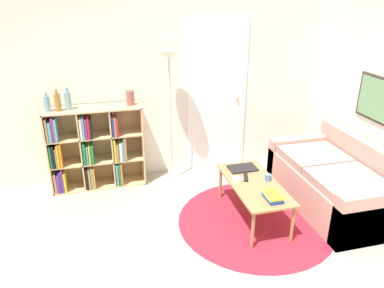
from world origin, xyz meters
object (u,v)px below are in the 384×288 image
couch (337,182)px  bottle_middle (58,102)px  floor_lamp (169,72)px  vase_on_shelf (130,98)px  coffee_table (254,187)px  bottle_right (68,100)px  bowl (237,180)px  cup (268,177)px  bookshelf (92,149)px  bottle_left (47,104)px  laptop (242,168)px

couch → bottle_middle: bottle_middle is taller
floor_lamp → couch: 2.41m
vase_on_shelf → coffee_table: bearing=-45.9°
couch → bottle_right: (-3.01, 1.19, 0.89)m
bowl → bottle_right: size_ratio=0.42×
floor_lamp → cup: bearing=-51.3°
cup → vase_on_shelf: vase_on_shelf is taller
bookshelf → vase_on_shelf: bearing=-0.6°
floor_lamp → bottle_left: floor_lamp is taller
bowl → bottle_middle: 2.30m
floor_lamp → bottle_left: (-1.46, 0.09, -0.31)m
floor_lamp → laptop: 1.45m
bottle_middle → vase_on_shelf: 0.86m
bookshelf → laptop: (1.72, -0.87, -0.06)m
bowl → bottle_middle: (-1.87, 1.12, 0.71)m
couch → bottle_left: bottle_left is taller
bookshelf → vase_on_shelf: vase_on_shelf is taller
coffee_table → bottle_left: bearing=151.0°
coffee_table → cup: (0.17, 0.02, 0.08)m
floor_lamp → coffee_table: (0.71, -1.11, -1.07)m
bowl → bottle_left: (-2.00, 1.13, 0.70)m
laptop → bottle_left: 2.43m
bookshelf → cup: bearing=-32.6°
bottle_left → vase_on_shelf: 0.98m
cup → bottle_right: 2.52m
bottle_middle → bookshelf: bearing=5.8°
bowl → cup: size_ratio=1.54×
cup → vase_on_shelf: 1.94m
bottle_right → bookshelf: bearing=2.6°
bottle_left → vase_on_shelf: size_ratio=1.28×
floor_lamp → vase_on_shelf: bearing=166.9°
couch → vase_on_shelf: size_ratio=8.84×
laptop → cup: 0.38m
bottle_middle → bottle_right: size_ratio=0.96×
floor_lamp → laptop: floor_lamp is taller
bookshelf → bowl: bearing=-36.7°
bottle_left → bowl: bearing=-29.5°
coffee_table → bottle_middle: (-2.05, 1.20, 0.77)m
vase_on_shelf → couch: bearing=-27.7°
bowl → couch: bearing=-2.0°
floor_lamp → bottle_right: 1.26m
couch → floor_lamp: bearing=148.9°
laptop → bowl: 0.33m
bookshelf → couch: bookshelf is taller
cup → floor_lamp: bearing=128.7°
floor_lamp → laptop: (0.71, -0.76, -1.02)m
couch → bottle_left: (-3.25, 1.17, 0.88)m
couch → laptop: size_ratio=4.94×
laptop → floor_lamp: bearing=133.1°
floor_lamp → couch: size_ratio=1.07×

